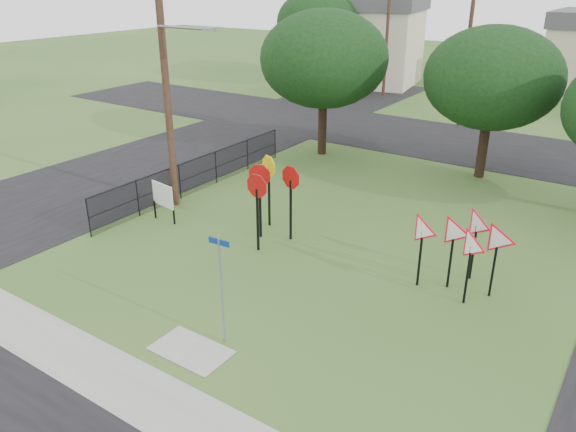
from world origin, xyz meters
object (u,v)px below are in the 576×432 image
object	(u,v)px
street_name_sign	(221,285)
info_board	(163,196)
yield_sign_cluster	(464,237)
stop_sign_cluster	(269,185)

from	to	relation	value
street_name_sign	info_board	bearing A→B (deg)	145.89
yield_sign_cluster	stop_sign_cluster	bearing A→B (deg)	-178.31
stop_sign_cluster	yield_sign_cluster	distance (m)	6.81
stop_sign_cluster	yield_sign_cluster	size ratio (longest dim) A/B	0.91
street_name_sign	info_board	world-z (taller)	street_name_sign
stop_sign_cluster	info_board	world-z (taller)	stop_sign_cluster
yield_sign_cluster	street_name_sign	bearing A→B (deg)	-124.69
stop_sign_cluster	info_board	bearing A→B (deg)	-165.64
stop_sign_cluster	yield_sign_cluster	bearing A→B (deg)	1.69
info_board	stop_sign_cluster	bearing A→B (deg)	14.36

